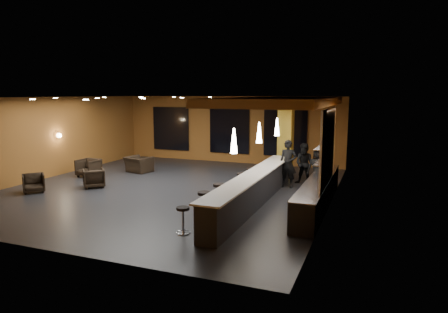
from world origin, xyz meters
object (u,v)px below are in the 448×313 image
(pendant_0, at_px, (234,141))
(bar_stool_1, at_px, (204,201))
(bar_stool_4, at_px, (252,176))
(armchair_a, at_px, (34,183))
(pendant_1, at_px, (259,133))
(staff_c, at_px, (317,168))
(bar_stool_3, at_px, (243,182))
(prep_counter, at_px, (318,194))
(armchair_c, at_px, (89,168))
(armchair_d, at_px, (139,164))
(armchair_b, at_px, (94,178))
(bar_counter, at_px, (254,190))
(staff_a, at_px, (288,164))
(staff_b, at_px, (305,164))
(bar_stool_5, at_px, (262,171))
(bar_stool_0, at_px, (183,217))
(bar_stool_2, at_px, (219,193))
(pendant_2, at_px, (277,127))

(pendant_0, xyz_separation_m, bar_stool_1, (-0.94, 0.07, -1.84))
(bar_stool_4, bearing_deg, armchair_a, -154.37)
(pendant_1, bearing_deg, pendant_0, -90.00)
(staff_c, relative_size, bar_stool_3, 1.85)
(prep_counter, xyz_separation_m, armchair_a, (-10.15, -1.86, -0.08))
(armchair_c, bearing_deg, armchair_d, 52.01)
(staff_c, distance_m, armchair_b, 8.74)
(bar_counter, height_order, staff_a, staff_a)
(staff_a, height_order, armchair_d, staff_a)
(bar_counter, relative_size, armchair_d, 7.16)
(staff_b, xyz_separation_m, bar_stool_5, (-1.71, -0.18, -0.36))
(pendant_0, relative_size, bar_stool_0, 0.98)
(prep_counter, xyz_separation_m, bar_stool_3, (-2.66, 0.28, 0.12))
(staff_a, relative_size, armchair_a, 2.45)
(pendant_0, bearing_deg, bar_stool_2, 127.51)
(staff_b, height_order, bar_stool_4, staff_b)
(staff_b, distance_m, bar_stool_3, 3.31)
(pendant_0, xyz_separation_m, bar_stool_3, (-0.66, 2.78, -1.80))
(pendant_0, xyz_separation_m, staff_a, (0.50, 4.84, -1.42))
(pendant_0, height_order, bar_stool_2, pendant_0)
(pendant_2, relative_size, armchair_c, 0.81)
(bar_stool_1, relative_size, bar_stool_4, 1.02)
(pendant_1, distance_m, bar_stool_1, 3.19)
(armchair_b, relative_size, bar_stool_2, 1.01)
(armchair_d, xyz_separation_m, bar_stool_4, (5.89, -1.19, 0.14))
(staff_b, relative_size, bar_stool_0, 2.34)
(bar_stool_2, relative_size, bar_stool_5, 1.06)
(pendant_1, bearing_deg, prep_counter, 0.00)
(pendant_2, xyz_separation_m, staff_b, (1.03, 0.61, -1.51))
(pendant_2, bearing_deg, pendant_0, -90.00)
(bar_stool_0, bearing_deg, armchair_c, 145.22)
(armchair_a, distance_m, bar_stool_1, 7.23)
(pendant_1, xyz_separation_m, armchair_d, (-6.66, 2.87, -1.99))
(armchair_d, bearing_deg, staff_b, -163.94)
(pendant_0, height_order, bar_stool_4, pendant_0)
(bar_stool_2, relative_size, bar_stool_4, 1.01)
(armchair_d, bearing_deg, bar_stool_3, 170.92)
(staff_b, xyz_separation_m, bar_stool_0, (-1.96, -6.93, -0.38))
(pendant_2, xyz_separation_m, bar_stool_1, (-0.94, -4.93, -1.84))
(bar_counter, distance_m, bar_stool_5, 3.49)
(pendant_1, xyz_separation_m, armchair_a, (-8.15, -1.86, -2.00))
(armchair_a, distance_m, bar_stool_2, 7.24)
(staff_a, height_order, staff_b, staff_a)
(staff_c, xyz_separation_m, bar_stool_1, (-2.54, -5.04, -0.29))
(prep_counter, distance_m, armchair_b, 8.61)
(staff_a, distance_m, bar_stool_2, 3.92)
(bar_stool_0, bearing_deg, bar_stool_4, 88.32)
(pendant_0, xyz_separation_m, armchair_a, (-8.15, 0.64, -2.00))
(armchair_a, xyz_separation_m, bar_stool_4, (7.38, 3.54, 0.15))
(prep_counter, relative_size, pendant_0, 8.57)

